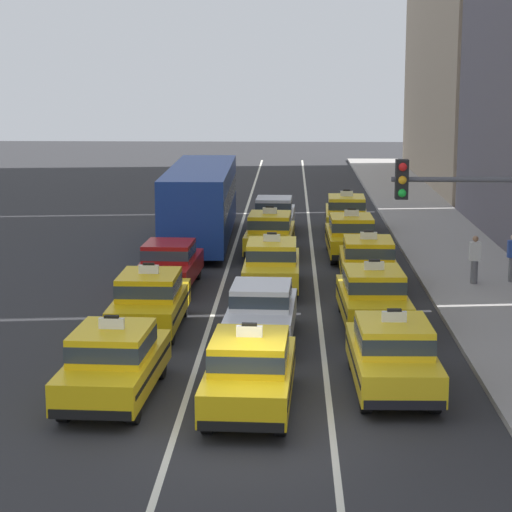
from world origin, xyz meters
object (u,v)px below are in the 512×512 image
Objects in this scene: taxi_left_second at (150,300)px; bus_left_fourth at (201,200)px; taxi_right_fifth at (346,213)px; taxi_right_fourth at (351,236)px; sedan_center_fifth at (274,214)px; taxi_right_third at (368,261)px; taxi_center_third at (272,264)px; pedestrian_near_crosswalk at (475,259)px; sedan_left_third at (169,263)px; taxi_right_second at (373,296)px; sedan_center_second at (261,310)px; taxi_center_nearest at (250,370)px; taxi_right_nearest at (393,354)px; traffic_light_pole at (485,250)px; taxi_left_nearest at (114,361)px; taxi_center_fourth at (270,233)px.

bus_left_fourth is (0.16, 14.25, 0.94)m from taxi_left_second.
bus_left_fourth is at bearing -155.83° from taxi_right_fifth.
taxi_right_fifth is (0.14, 5.98, 0.00)m from taxi_right_fourth.
taxi_right_third is (3.36, -11.23, 0.03)m from sedan_center_fifth.
pedestrian_near_crosswalk is (6.80, 0.58, 0.09)m from taxi_center_third.
taxi_right_second reaches higher than sedan_left_third.
pedestrian_near_crosswalk reaches higher than sedan_center_second.
taxi_right_second is (3.23, 7.23, 0.00)m from taxi_center_nearest.
taxi_right_nearest and taxi_right_fifth have the same top height.
bus_left_fourth reaches higher than sedan_left_third.
sedan_center_fifth is 11.72m from taxi_right_third.
taxi_left_second and taxi_right_second have the same top height.
bus_left_fourth is at bearing 89.35° from taxi_left_second.
traffic_light_pole is at bearing -59.81° from sedan_left_third.
taxi_center_third is (3.30, 11.24, 0.00)m from taxi_left_nearest.
taxi_left_second is 3.31m from sedan_center_second.
taxi_left_nearest is 1.01× the size of taxi_right_fifth.
sedan_left_third is 13.34m from taxi_right_fifth.
taxi_right_fourth is 6.47m from pedestrian_near_crosswalk.
taxi_right_fifth is at bearing 89.62° from taxi_right_second.
taxi_center_third is (3.17, -8.95, -0.94)m from bus_left_fourth.
taxi_left_second and taxi_right_nearest have the same top height.
bus_left_fourth is at bearing 109.47° from taxi_center_third.
sedan_center_second is 2.69× the size of pedestrian_near_crosswalk.
taxi_center_fourth is 6.36m from taxi_right_fifth.
sedan_left_third is (-0.11, 5.44, -0.03)m from taxi_left_second.
taxi_center_nearest is 1.01× the size of taxi_right_nearest.
sedan_left_third is 0.39× the size of bus_left_fourth.
taxi_left_nearest is 1.01× the size of taxi_left_second.
sedan_center_fifth is at bearing 179.77° from taxi_right_fifth.
taxi_center_third is at bearing -117.11° from taxi_right_fourth.
taxi_right_fourth is 19.37m from traffic_light_pole.
taxi_right_third is at bearing 9.71° from taxi_center_third.
sedan_left_third is (-0.14, 11.38, -0.03)m from taxi_left_nearest.
traffic_light_pole is at bearing -85.75° from taxi_right_fourth.
taxi_right_second is 1.01× the size of taxi_right_fourth.
traffic_light_pole is at bearing -99.90° from pedestrian_near_crosswalk.
taxi_center_fourth is at bearing -90.70° from sedan_center_fifth.
sedan_center_second is at bearing 126.85° from taxi_right_nearest.
pedestrian_near_crosswalk is (3.84, -5.21, 0.09)m from taxi_right_fourth.
pedestrian_near_crosswalk is at bearing 4.84° from taxi_center_third.
taxi_center_third is at bearing 88.82° from taxi_center_nearest.
taxi_left_second is 1.00× the size of taxi_right_third.
taxi_center_third is 0.99× the size of taxi_right_fifth.
taxi_right_second is (3.19, -10.90, 0.00)m from taxi_center_fourth.
taxi_left_nearest and taxi_right_fourth have the same top height.
taxi_right_second is at bearing -65.51° from bus_left_fourth.
taxi_right_fifth is (0.13, 22.18, 0.00)m from taxi_right_nearest.
taxi_center_fourth is at bearing 74.95° from taxi_left_second.
taxi_center_third is at bearing -175.16° from pedestrian_near_crosswalk.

